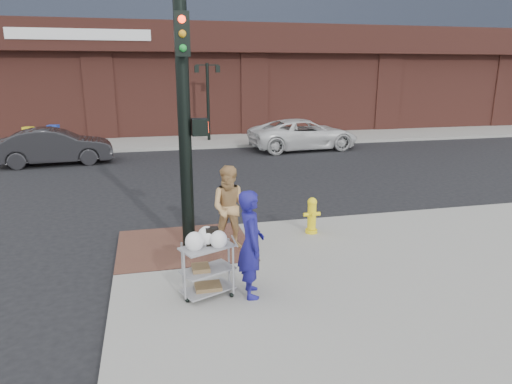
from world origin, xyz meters
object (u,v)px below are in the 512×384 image
object	(u,v)px
woman_blue	(251,244)
fire_hydrant	(312,215)
traffic_signal_pole	(186,121)
sedan_dark	(55,146)
minivan_white	(304,134)
pedestrian_tan	(231,208)
utility_cart	(207,265)
lamp_post	(208,93)

from	to	relation	value
woman_blue	fire_hydrant	world-z (taller)	woman_blue
fire_hydrant	traffic_signal_pole	bearing A→B (deg)	-175.16
sedan_dark	minivan_white	xyz separation A→B (m)	(11.23, 1.09, -0.00)
sedan_dark	woman_blue	bearing A→B (deg)	-163.77
sedan_dark	fire_hydrant	xyz separation A→B (m)	(7.33, -10.68, -0.17)
traffic_signal_pole	woman_blue	world-z (taller)	traffic_signal_pole
pedestrian_tan	sedan_dark	xyz separation A→B (m)	(-5.35, 11.18, -0.29)
utility_cart	woman_blue	bearing A→B (deg)	-12.04
utility_cart	fire_hydrant	world-z (taller)	utility_cart
utility_cart	fire_hydrant	distance (m)	3.69
lamp_post	woman_blue	size ratio (longest dim) A/B	2.20
lamp_post	sedan_dark	distance (m)	8.42
woman_blue	sedan_dark	size ratio (longest dim) A/B	0.40
traffic_signal_pole	minivan_white	xyz separation A→B (m)	(6.73, 12.01, -2.08)
traffic_signal_pole	pedestrian_tan	world-z (taller)	traffic_signal_pole
woman_blue	fire_hydrant	distance (m)	3.35
minivan_white	fire_hydrant	size ratio (longest dim) A/B	6.35
fire_hydrant	lamp_post	bearing A→B (deg)	91.33
woman_blue	utility_cart	xyz separation A→B (m)	(-0.71, 0.15, -0.37)
lamp_post	fire_hydrant	distance (m)	15.13
traffic_signal_pole	minivan_white	bearing A→B (deg)	60.75
minivan_white	fire_hydrant	bearing A→B (deg)	157.07
utility_cart	lamp_post	bearing A→B (deg)	82.19
traffic_signal_pole	minivan_white	distance (m)	13.93
lamp_post	sedan_dark	size ratio (longest dim) A/B	0.88
pedestrian_tan	lamp_post	bearing A→B (deg)	98.36
minivan_white	fire_hydrant	distance (m)	12.41
lamp_post	sedan_dark	xyz separation A→B (m)	(-6.98, -4.31, -1.87)
traffic_signal_pole	sedan_dark	bearing A→B (deg)	112.43
lamp_post	minivan_white	distance (m)	5.65
lamp_post	fire_hydrant	world-z (taller)	lamp_post
woman_blue	pedestrian_tan	size ratio (longest dim) A/B	1.02
traffic_signal_pole	minivan_white	world-z (taller)	traffic_signal_pole
sedan_dark	fire_hydrant	world-z (taller)	sedan_dark
woman_blue	utility_cart	bearing A→B (deg)	82.63
pedestrian_tan	sedan_dark	bearing A→B (deg)	129.95
woman_blue	pedestrian_tan	bearing A→B (deg)	3.16
utility_cart	fire_hydrant	xyz separation A→B (m)	(2.74, 2.46, -0.10)
sedan_dark	fire_hydrant	distance (m)	12.95
fire_hydrant	utility_cart	bearing A→B (deg)	-138.08
lamp_post	fire_hydrant	xyz separation A→B (m)	(0.35, -14.99, -2.04)
sedan_dark	minivan_white	world-z (taller)	sedan_dark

